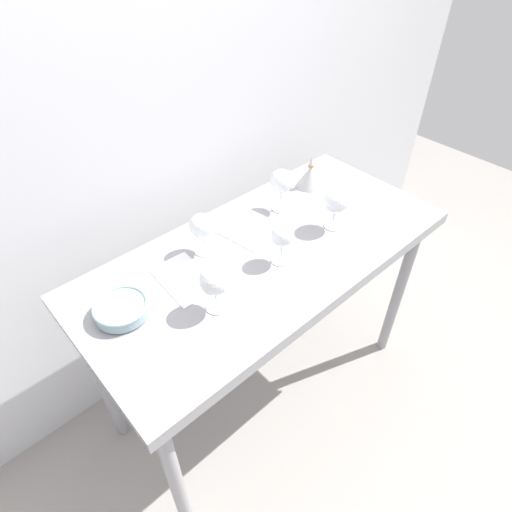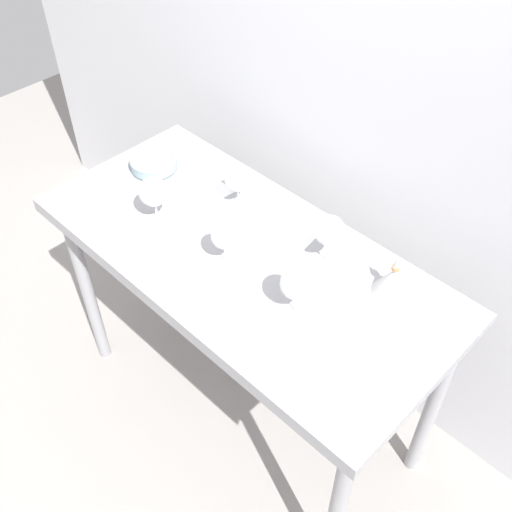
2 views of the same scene
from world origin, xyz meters
TOP-DOWN VIEW (x-y plane):
  - ground_plane at (0.00, 0.00)m, footprint 6.00×6.00m
  - back_wall at (0.00, 0.49)m, footprint 3.80×0.04m
  - steel_counter at (0.00, -0.01)m, footprint 1.40×0.65m
  - wine_glass_near_right at (0.28, -0.08)m, footprint 0.10×0.10m
  - wine_glass_far_left at (-0.17, 0.14)m, footprint 0.09×0.09m
  - wine_glass_far_right at (0.22, 0.14)m, footprint 0.09×0.09m
  - wine_glass_near_center at (0.00, -0.08)m, footprint 0.08×0.08m
  - wine_glass_near_left at (-0.30, -0.10)m, footprint 0.10×0.10m
  - tasting_sheet_upper at (0.04, 0.14)m, footprint 0.23×0.26m
  - tasting_sheet_lower at (-0.31, 0.07)m, footprint 0.16×0.24m
  - tasting_bowl at (-0.54, 0.07)m, footprint 0.17×0.17m
  - decanter_funnel at (0.43, 0.18)m, footprint 0.12×0.12m

SIDE VIEW (x-z plane):
  - ground_plane at x=0.00m, z-range 0.00..0.00m
  - steel_counter at x=0.00m, z-range 0.34..1.24m
  - tasting_sheet_upper at x=0.04m, z-range 0.90..0.90m
  - tasting_sheet_lower at x=-0.31m, z-range 0.90..0.90m
  - tasting_bowl at x=-0.54m, z-range 0.90..0.95m
  - decanter_funnel at x=0.43m, z-range 0.88..1.02m
  - wine_glass_near_center at x=0.00m, z-range 0.93..1.09m
  - wine_glass_far_left at x=-0.17m, z-range 0.93..1.09m
  - wine_glass_near_right at x=0.28m, z-range 0.93..1.10m
  - wine_glass_near_left at x=-0.30m, z-range 0.93..1.10m
  - wine_glass_far_right at x=0.22m, z-range 0.94..1.12m
  - back_wall at x=0.00m, z-range 0.00..2.60m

